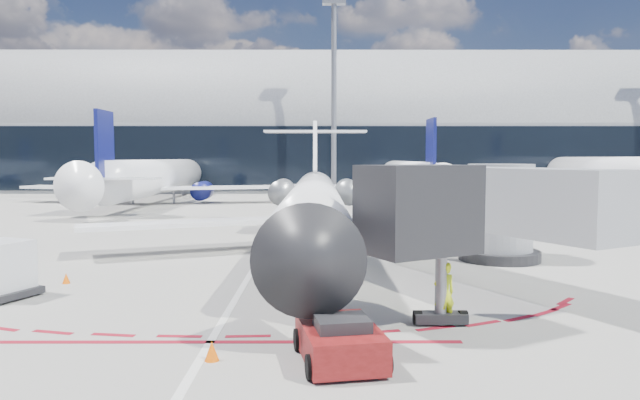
{
  "coord_description": "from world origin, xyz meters",
  "views": [
    {
      "loc": [
        3.01,
        -26.98,
        5.12
      ],
      "look_at": [
        3.08,
        0.65,
        3.06
      ],
      "focal_mm": 32.0,
      "sensor_mm": 36.0,
      "label": 1
    }
  ],
  "objects_px": {
    "pushback_tug": "(340,341)",
    "ramp_worker": "(444,293)",
    "uld_container": "(1,269)",
    "regional_jet": "(314,205)"
  },
  "relations": [
    {
      "from": "pushback_tug",
      "to": "ramp_worker",
      "type": "xyz_separation_m",
      "value": [
        3.33,
        3.24,
        0.43
      ]
    },
    {
      "from": "pushback_tug",
      "to": "uld_container",
      "type": "relative_size",
      "value": 1.73
    },
    {
      "from": "regional_jet",
      "to": "pushback_tug",
      "type": "bearing_deg",
      "value": -87.26
    },
    {
      "from": "pushback_tug",
      "to": "uld_container",
      "type": "xyz_separation_m",
      "value": [
        -12.16,
        6.67,
        0.49
      ]
    },
    {
      "from": "uld_container",
      "to": "pushback_tug",
      "type": "bearing_deg",
      "value": -6.39
    },
    {
      "from": "pushback_tug",
      "to": "uld_container",
      "type": "height_order",
      "value": "uld_container"
    },
    {
      "from": "pushback_tug",
      "to": "ramp_worker",
      "type": "relative_size",
      "value": 2.47
    },
    {
      "from": "pushback_tug",
      "to": "ramp_worker",
      "type": "bearing_deg",
      "value": 34.03
    },
    {
      "from": "ramp_worker",
      "to": "uld_container",
      "type": "height_order",
      "value": "uld_container"
    },
    {
      "from": "pushback_tug",
      "to": "ramp_worker",
      "type": "distance_m",
      "value": 4.66
    }
  ]
}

